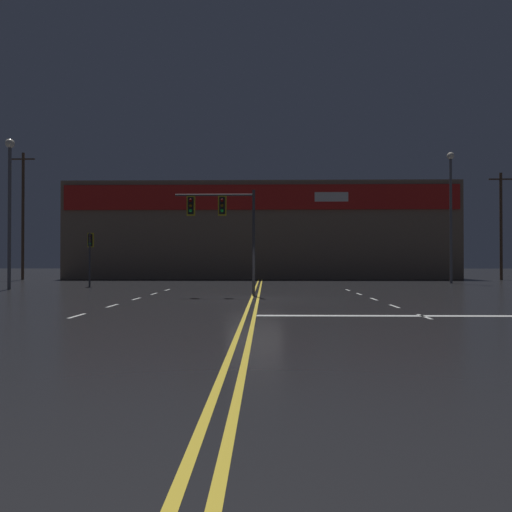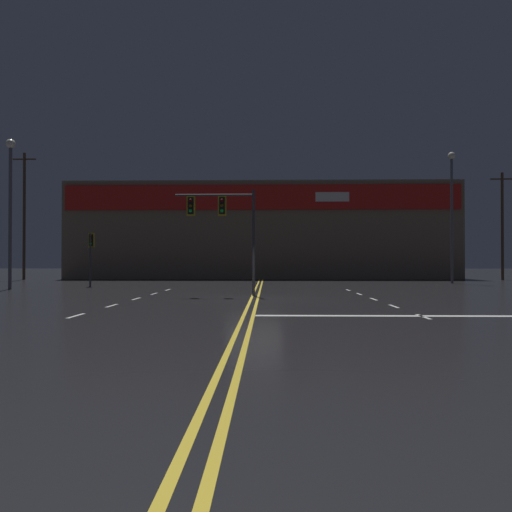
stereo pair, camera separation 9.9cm
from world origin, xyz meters
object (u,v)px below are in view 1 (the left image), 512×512
traffic_signal_median (221,215)px  streetlight_median_approach (10,193)px  traffic_signal_corner_northwest (90,247)px  streetlight_far_left (451,201)px  streetlight_near_right (402,218)px

traffic_signal_median → streetlight_median_approach: 14.80m
traffic_signal_corner_northwest → streetlight_median_approach: 6.13m
traffic_signal_median → streetlight_far_left: size_ratio=0.51×
traffic_signal_corner_northwest → streetlight_far_left: streetlight_far_left is taller
traffic_signal_corner_northwest → streetlight_near_right: bearing=29.9°
streetlight_near_right → traffic_signal_corner_northwest: bearing=-150.1°
traffic_signal_corner_northwest → streetlight_median_approach: streetlight_median_approach is taller
traffic_signal_corner_northwest → streetlight_near_right: 29.34m
traffic_signal_corner_northwest → streetlight_far_left: size_ratio=0.36×
traffic_signal_median → streetlight_near_right: 28.44m
traffic_signal_corner_northwest → streetlight_median_approach: (-3.71, -3.66, 3.23)m
streetlight_far_left → streetlight_median_approach: bearing=-163.2°
traffic_signal_corner_northwest → streetlight_near_right: streetlight_near_right is taller
traffic_signal_median → streetlight_median_approach: bearing=157.5°
streetlight_median_approach → streetlight_far_left: (30.35, 9.17, 0.58)m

